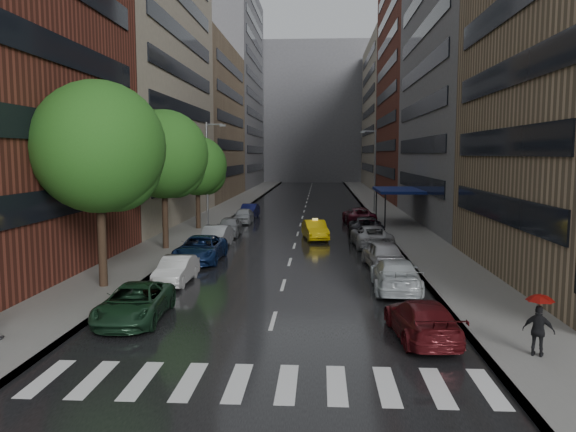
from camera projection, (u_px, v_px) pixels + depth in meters
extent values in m
plane|color=gray|center=(263.00, 358.00, 17.90)|extent=(220.00, 220.00, 0.00)
cube|color=black|center=(305.00, 208.00, 67.52)|extent=(14.00, 140.00, 0.01)
cube|color=gray|center=(231.00, 207.00, 68.02)|extent=(4.00, 140.00, 0.15)
cube|color=gray|center=(380.00, 208.00, 66.99)|extent=(4.00, 140.00, 0.15)
cube|color=silver|center=(46.00, 378.00, 16.26)|extent=(0.55, 2.80, 0.01)
cube|color=silver|center=(94.00, 379.00, 16.18)|extent=(0.55, 2.80, 0.01)
cube|color=silver|center=(141.00, 380.00, 16.10)|extent=(0.55, 2.80, 0.01)
cube|color=silver|center=(189.00, 381.00, 16.02)|extent=(0.55, 2.80, 0.01)
cube|color=silver|center=(238.00, 382.00, 15.94)|extent=(0.55, 2.80, 0.01)
cube|color=silver|center=(287.00, 384.00, 15.86)|extent=(0.55, 2.80, 0.01)
cube|color=silver|center=(337.00, 385.00, 15.78)|extent=(0.55, 2.80, 0.01)
cube|color=silver|center=(387.00, 386.00, 15.70)|extent=(0.55, 2.80, 0.01)
cube|color=silver|center=(437.00, 387.00, 15.62)|extent=(0.55, 2.80, 0.01)
cube|color=silver|center=(488.00, 388.00, 15.54)|extent=(0.55, 2.80, 0.01)
cube|color=gray|center=(142.00, 41.00, 52.61)|extent=(8.00, 28.00, 34.00)
cube|color=#937A5B|center=(204.00, 123.00, 81.05)|extent=(8.00, 28.00, 22.00)
cube|color=slate|center=(235.00, 90.00, 109.94)|extent=(8.00, 32.00, 38.00)
cube|color=slate|center=(465.00, 94.00, 51.45)|extent=(8.00, 28.00, 24.00)
cube|color=maroon|center=(415.00, 71.00, 78.57)|extent=(8.00, 28.00, 36.00)
cube|color=gray|center=(389.00, 115.00, 108.78)|extent=(8.00, 32.00, 28.00)
cube|color=slate|center=(313.00, 114.00, 133.23)|extent=(40.00, 14.00, 32.00)
cylinder|color=#382619|center=(102.00, 233.00, 26.76)|extent=(0.40, 0.40, 5.44)
sphere|color=#1E5116|center=(99.00, 147.00, 26.31)|extent=(6.22, 6.22, 6.22)
cylinder|color=#382619|center=(165.00, 212.00, 37.67)|extent=(0.40, 0.40, 5.17)
sphere|color=#1E5116|center=(164.00, 154.00, 37.24)|extent=(5.91, 5.91, 5.91)
cylinder|color=#382619|center=(198.00, 204.00, 47.82)|extent=(0.40, 0.40, 4.38)
sphere|color=#1E5116|center=(197.00, 166.00, 47.46)|extent=(5.01, 5.01, 5.01)
imported|color=yellow|center=(315.00, 230.00, 42.72)|extent=(2.27, 4.61, 1.45)
imported|color=#183622|center=(135.00, 303.00, 21.86)|extent=(2.50, 5.09, 1.39)
imported|color=silver|center=(176.00, 270.00, 28.18)|extent=(1.55, 4.13, 1.35)
imported|color=#0F1F46|center=(200.00, 249.00, 33.84)|extent=(2.57, 5.55, 1.54)
imported|color=gray|center=(216.00, 237.00, 38.75)|extent=(1.83, 4.70, 1.52)
imported|color=slate|center=(229.00, 226.00, 44.58)|extent=(1.88, 4.44, 1.50)
imported|color=#A8ACB2|center=(243.00, 216.00, 52.77)|extent=(1.67, 4.13, 1.41)
imported|color=#0F134A|center=(249.00, 211.00, 57.19)|extent=(1.75, 4.36, 1.41)
imported|color=#511014|center=(422.00, 319.00, 19.67)|extent=(2.36, 4.96, 1.40)
imported|color=silver|center=(396.00, 275.00, 26.53)|extent=(2.37, 5.44, 1.56)
imported|color=#A8A8AE|center=(383.00, 254.00, 32.05)|extent=(2.31, 4.85, 1.60)
imported|color=#9B9CA0|center=(371.00, 236.00, 39.32)|extent=(2.81, 5.58, 1.52)
imported|color=black|center=(366.00, 227.00, 43.96)|extent=(2.84, 5.83, 1.60)
imported|color=#51101E|center=(359.00, 216.00, 52.06)|extent=(3.08, 5.83, 1.56)
imported|color=black|center=(539.00, 331.00, 17.57)|extent=(1.02, 0.79, 1.62)
imported|color=maroon|center=(540.00, 305.00, 17.48)|extent=(0.82, 0.82, 0.72)
cylinder|color=gray|center=(207.00, 176.00, 47.60)|extent=(0.18, 0.18, 9.00)
cube|color=gray|center=(223.00, 126.00, 47.06)|extent=(0.50, 0.22, 0.16)
cylinder|color=gray|center=(375.00, 171.00, 61.60)|extent=(0.18, 0.18, 9.00)
cube|color=gray|center=(363.00, 132.00, 61.22)|extent=(0.50, 0.22, 0.16)
cube|color=navy|center=(398.00, 190.00, 51.77)|extent=(4.00, 8.00, 0.25)
cylinder|color=black|center=(385.00, 210.00, 48.26)|extent=(0.12, 0.12, 3.00)
cylinder|color=black|center=(376.00, 203.00, 55.80)|extent=(0.12, 0.12, 3.00)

